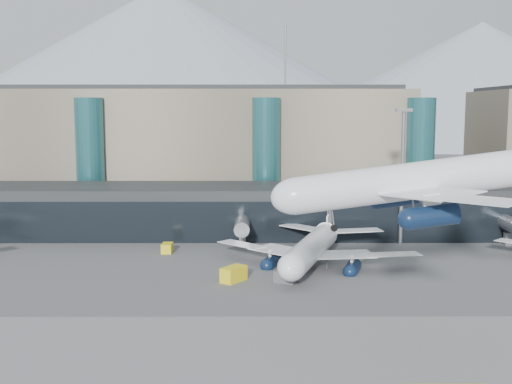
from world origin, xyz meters
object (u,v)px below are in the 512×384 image
veh_b (167,248)px  veh_g (357,256)px  jet_parked_mid (316,238)px  veh_h (234,274)px  veh_c (285,277)px  lightmast_mid (402,168)px  hero_jet (439,169)px

veh_b → veh_g: bearing=-97.7°
veh_b → jet_parked_mid: bearing=-106.4°
jet_parked_mid → veh_h: (-13.21, -10.90, -3.26)m
veh_c → jet_parked_mid: bearing=90.2°
lightmast_mid → jet_parked_mid: lightmast_mid is taller
lightmast_mid → veh_h: bearing=-139.3°
lightmast_mid → veh_h: 42.80m
hero_jet → veh_b: 62.40m
jet_parked_mid → veh_b: bearing=89.5°
veh_g → veh_b: bearing=-131.3°
jet_parked_mid → veh_g: size_ratio=16.22×
veh_b → veh_h: bearing=-145.4°
jet_parked_mid → veh_b: 27.25m
veh_g → veh_h: (-20.57, -13.83, 0.47)m
lightmast_mid → veh_c: bearing=-130.5°
lightmast_mid → veh_c: lightmast_mid is taller
jet_parked_mid → veh_g: jet_parked_mid is taller
veh_c → veh_g: 19.44m
jet_parked_mid → veh_h: jet_parked_mid is taller
veh_b → veh_c: veh_c is taller
veh_b → veh_g: veh_b is taller
hero_jet → veh_c: 37.11m
veh_h → jet_parked_mid: bearing=-13.4°
lightmast_mid → hero_jet: (-9.43, -56.16, 5.12)m
hero_jet → veh_g: size_ratio=14.68×
veh_c → veh_h: 7.67m
veh_h → lightmast_mid: bearing=-12.3°
lightmast_mid → veh_b: size_ratio=8.72×
jet_parked_mid → veh_b: size_ratio=12.28×
hero_jet → veh_b: bearing=121.9°
lightmast_mid → hero_jet: 57.18m
hero_jet → veh_b: size_ratio=11.12×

